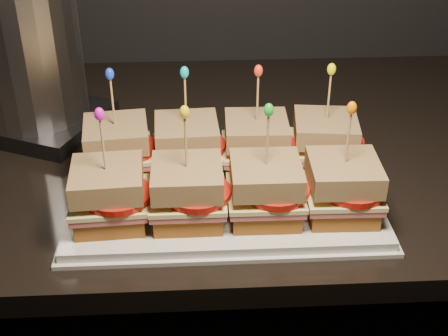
{
  "coord_description": "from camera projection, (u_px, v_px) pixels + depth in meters",
  "views": [
    {
      "loc": [
        -1.0,
        0.76,
        1.37
      ],
      "look_at": [
        -0.96,
        1.48,
        0.93
      ],
      "focal_mm": 50.0,
      "sensor_mm": 36.0,
      "label": 1
    }
  ],
  "objects": [
    {
      "name": "platter",
      "position": [
        224.0,
        196.0,
        0.86
      ],
      "size": [
        0.42,
        0.26,
        0.02
      ],
      "primitive_type": "cube",
      "color": "white",
      "rests_on": "granite_slab"
    },
    {
      "name": "sandwich_4_frill",
      "position": [
        99.0,
        114.0,
        0.72
      ],
      "size": [
        0.01,
        0.01,
        0.02
      ],
      "primitive_type": "ellipsoid",
      "color": "#D710BA",
      "rests_on": "sandwich_4_pick"
    },
    {
      "name": "appliance_body",
      "position": [
        23.0,
        45.0,
        0.98
      ],
      "size": [
        0.18,
        0.18,
        0.23
      ],
      "primitive_type": "cylinder",
      "color": "silver",
      "rests_on": "appliance_base"
    },
    {
      "name": "sandwich_6_frill",
      "position": [
        269.0,
        110.0,
        0.73
      ],
      "size": [
        0.01,
        0.01,
        0.02
      ],
      "primitive_type": "ellipsoid",
      "color": "green",
      "rests_on": "sandwich_6_pick"
    },
    {
      "name": "sandwich_3_ham",
      "position": [
        324.0,
        149.0,
        0.9
      ],
      "size": [
        0.1,
        0.1,
        0.01
      ],
      "primitive_type": "cube",
      "rotation": [
        0.0,
        0.0,
        -0.11
      ],
      "color": "#BF5355",
      "rests_on": "sandwich_3_bread_bot"
    },
    {
      "name": "sandwich_7_pick",
      "position": [
        348.0,
        141.0,
        0.76
      ],
      "size": [
        0.0,
        0.0,
        0.09
      ],
      "primitive_type": "cylinder",
      "color": "tan",
      "rests_on": "sandwich_7_bread_top"
    },
    {
      "name": "sandwich_2_tomato",
      "position": [
        265.0,
        144.0,
        0.88
      ],
      "size": [
        0.09,
        0.09,
        0.01
      ],
      "primitive_type": "cylinder",
      "color": "red",
      "rests_on": "sandwich_2_cheese"
    },
    {
      "name": "sandwich_0_bread_bot",
      "position": [
        119.0,
        164.0,
        0.9
      ],
      "size": [
        0.09,
        0.09,
        0.02
      ],
      "primitive_type": "cube",
      "rotation": [
        0.0,
        0.0,
        0.11
      ],
      "color": "brown",
      "rests_on": "platter"
    },
    {
      "name": "sandwich_1_frill",
      "position": [
        184.0,
        72.0,
        0.83
      ],
      "size": [
        0.01,
        0.01,
        0.02
      ],
      "primitive_type": "ellipsoid",
      "color": "#10B4C5",
      "rests_on": "sandwich_1_pick"
    },
    {
      "name": "sandwich_4_ham",
      "position": [
        110.0,
        202.0,
        0.79
      ],
      "size": [
        0.1,
        0.1,
        0.01
      ],
      "primitive_type": "cube",
      "rotation": [
        0.0,
        0.0,
        0.06
      ],
      "color": "#BF5355",
      "rests_on": "sandwich_4_bread_bot"
    },
    {
      "name": "sandwich_7_ham",
      "position": [
        341.0,
        195.0,
        0.8
      ],
      "size": [
        0.1,
        0.09,
        0.01
      ],
      "primitive_type": "cube",
      "rotation": [
        0.0,
        0.0,
        -0.02
      ],
      "color": "#BF5355",
      "rests_on": "sandwich_7_bread_bot"
    },
    {
      "name": "sandwich_7_bread_top",
      "position": [
        344.0,
        172.0,
        0.78
      ],
      "size": [
        0.09,
        0.09,
        0.03
      ],
      "primitive_type": "cube",
      "rotation": [
        0.0,
        0.0,
        -0.02
      ],
      "color": "#5D270C",
      "rests_on": "sandwich_7_tomato"
    },
    {
      "name": "granite_slab",
      "position": [
        346.0,
        145.0,
        1.04
      ],
      "size": [
        2.36,
        0.71,
        0.03
      ],
      "primitive_type": "cube",
      "color": "black",
      "rests_on": "cabinet"
    },
    {
      "name": "sandwich_2_cheese",
      "position": [
        256.0,
        147.0,
        0.89
      ],
      "size": [
        0.1,
        0.1,
        0.01
      ],
      "primitive_type": "cube",
      "rotation": [
        0.0,
        0.0,
        -0.03
      ],
      "color": "#F8EA94",
      "rests_on": "sandwich_2_ham"
    },
    {
      "name": "sandwich_6_pick",
      "position": [
        267.0,
        143.0,
        0.76
      ],
      "size": [
        0.0,
        0.0,
        0.09
      ],
      "primitive_type": "cylinder",
      "color": "tan",
      "rests_on": "sandwich_6_bread_top"
    },
    {
      "name": "sandwich_6_bread_top",
      "position": [
        266.0,
        175.0,
        0.78
      ],
      "size": [
        0.09,
        0.09,
        0.03
      ],
      "primitive_type": "cube",
      "rotation": [
        0.0,
        0.0,
        -0.01
      ],
      "color": "#5D270C",
      "rests_on": "sandwich_6_tomato"
    },
    {
      "name": "appliance",
      "position": [
        23.0,
        48.0,
        0.99
      ],
      "size": [
        0.22,
        0.18,
        0.28
      ],
      "primitive_type": null,
      "color": "silver",
      "rests_on": "granite_slab"
    },
    {
      "name": "sandwich_5_frill",
      "position": [
        185.0,
        112.0,
        0.73
      ],
      "size": [
        0.01,
        0.01,
        0.02
      ],
      "primitive_type": "ellipsoid",
      "color": "yellow",
      "rests_on": "sandwich_5_pick"
    },
    {
      "name": "sandwich_3_pick",
      "position": [
        329.0,
        100.0,
        0.86
      ],
      "size": [
        0.0,
        0.0,
        0.09
      ],
      "primitive_type": "cylinder",
      "color": "tan",
      "rests_on": "sandwich_3_bread_top"
    },
    {
      "name": "sandwich_1_pick",
      "position": [
        186.0,
        103.0,
        0.85
      ],
      "size": [
        0.0,
        0.0,
        0.09
      ],
      "primitive_type": "cylinder",
      "color": "tan",
      "rests_on": "sandwich_1_bread_top"
    },
    {
      "name": "sandwich_6_tomato",
      "position": [
        276.0,
        190.0,
        0.78
      ],
      "size": [
        0.09,
        0.09,
        0.01
      ],
      "primitive_type": "cylinder",
      "color": "red",
      "rests_on": "sandwich_6_cheese"
    },
    {
      "name": "sandwich_2_frill",
      "position": [
        258.0,
        71.0,
        0.83
      ],
      "size": [
        0.01,
        0.01,
        0.02
      ],
      "primitive_type": "ellipsoid",
      "color": "#F13C1F",
      "rests_on": "sandwich_2_pick"
    },
    {
      "name": "sandwich_2_pick",
      "position": [
        257.0,
        101.0,
        0.86
      ],
      "size": [
        0.0,
        0.0,
        0.09
      ],
      "primitive_type": "cylinder",
      "color": "tan",
      "rests_on": "sandwich_2_bread_top"
    },
    {
      "name": "sandwich_2_bread_bot",
      "position": [
        256.0,
        160.0,
        0.91
      ],
      "size": [
        0.09,
        0.09,
        0.02
      ],
      "primitive_type": "cube",
      "rotation": [
        0.0,
        0.0,
        -0.03
      ],
      "color": "brown",
      "rests_on": "platter"
    },
    {
      "name": "sandwich_3_bread_top",
      "position": [
        326.0,
        128.0,
        0.88
      ],
      "size": [
        0.1,
        0.1,
        0.03
      ],
      "primitive_type": "cube",
      "rotation": [
        0.0,
        0.0,
        -0.11
      ],
      "color": "#5D270C",
      "rests_on": "sandwich_3_tomato"
    },
    {
      "name": "platter_rim",
      "position": [
        224.0,
        200.0,
        0.87
      ],
      "size": [
        0.43,
        0.27,
        0.01
      ],
      "primitive_type": "cube",
      "color": "white",
      "rests_on": "granite_slab"
    },
    {
      "name": "cabinet",
      "position": [
        324.0,
        332.0,
        1.27
      ],
      "size": [
        2.32,
        0.67,
        0.84
      ],
      "primitive_type": "cube",
      "color": "black",
      "rests_on": "ground"
    },
    {
      "name": "sandwich_1_bread_bot",
      "position": [
        188.0,
        162.0,
        0.9
      ],
      "size": [
        0.09,
        0.09,
        0.02
      ],
      "primitive_type": "cube",
      "rotation": [
        0.0,
        0.0,
        0.04
      ],
      "color": "brown",
      "rests_on": "platter"
    },
    {
      "name": "sandwich_7_tomato",
      "position": [
        353.0,
        188.0,
        0.79
      ],
      "size": [
        0.09,
        0.09,
        0.01
      ],
      "primitive_type": "cylinder",
      "color": "red",
      "rests_on": "sandwich_7_cheese"
    },
    {
      "name": "sandwich_4_tomato",
      "position": [
        118.0,
        195.0,
        0.77
      ],
      "size": [
        0.09,
        0.09,
        0.01
      ],
      "primitive_type": "cylinder",
      "color": "red",
      "rests_on": "sandwich_4_cheese"
    },
    {
      "name": "appliance_base",
      "position": [
        36.0,
        119.0,
        1.05
      ],
      "size": [
        0.27,
        0.25,
        0.03
      ],
      "primitive_type": "cube",
      "rotation": [
        0.0,
        0.0,
        -0.43
      ],
      "color": "#262628",
      "rests_on": "granite_slab"
    },
    {
      "name": "sandwich_4_cheese",
      "position": [
        109.0,
        197.0,
        0.78
      ],
      "size": [
        0.1,
        0.1,
        0.01
      ],
      "primitive_type": "cube",
      "rotation": [
        0.0,
        0.0,
        0.06
      ],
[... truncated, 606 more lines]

